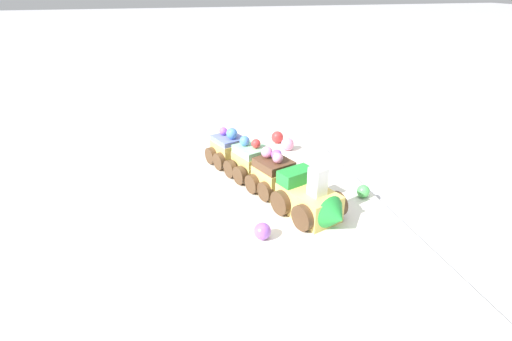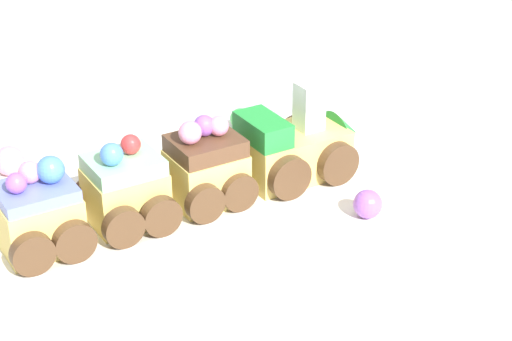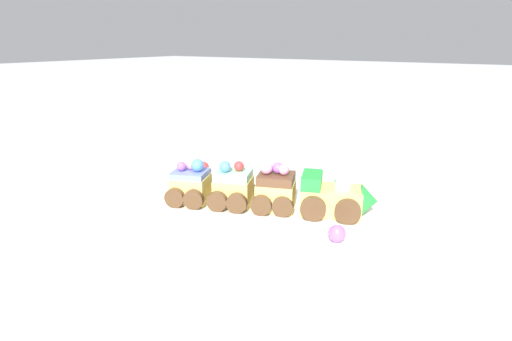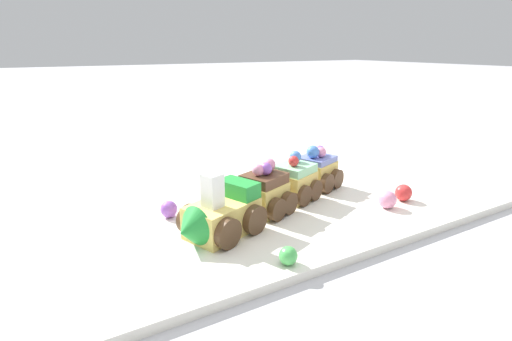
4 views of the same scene
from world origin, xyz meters
The scene contains 9 objects.
ground_plane centered at (0.00, 0.00, 0.00)m, with size 10.00×10.00×0.00m, color #B2B2B7.
display_board centered at (0.00, 0.00, 0.01)m, with size 0.74×0.36×0.01m, color white.
cake_train_locomotive centered at (0.09, 0.05, 0.04)m, with size 0.13×0.10×0.08m.
cake_car_chocolate centered at (0.00, 0.02, 0.04)m, with size 0.08×0.09×0.08m.
cake_car_mint centered at (-0.07, 0.00, 0.04)m, with size 0.08×0.09×0.07m.
cake_car_blueberry centered at (-0.13, -0.03, 0.04)m, with size 0.08×0.09×0.07m.
gumball_green centered at (0.05, 0.16, 0.02)m, with size 0.02×0.02×0.02m, color #4CBC56.
gumball_pink centered at (-0.16, 0.10, 0.03)m, with size 0.03×0.03×0.03m, color pink.
gumball_purple centered at (0.12, -0.03, 0.02)m, with size 0.02×0.02×0.02m, color #9956C6.
Camera 2 is at (-0.08, -0.60, 0.37)m, focal length 60.00 mm.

